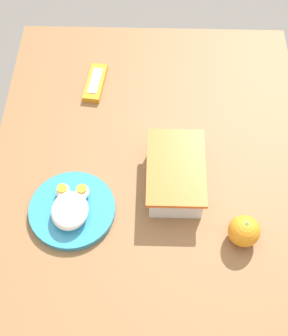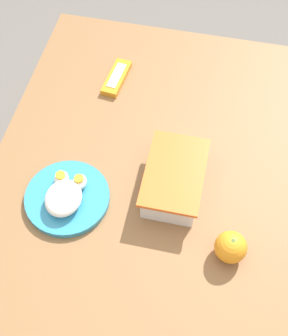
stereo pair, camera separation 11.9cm
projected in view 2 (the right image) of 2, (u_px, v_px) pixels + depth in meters
ground_plane at (145, 293)px, 1.80m from camera, size 10.00×10.00×0.00m
table at (145, 215)px, 1.24m from camera, size 1.28×0.85×0.74m
food_container at (174, 180)px, 1.17m from camera, size 0.22×0.14×0.08m
orange_fruit at (231, 247)px, 1.07m from camera, size 0.08×0.08×0.08m
rice_plate at (66, 196)px, 1.16m from camera, size 0.21×0.21×0.06m
candy_bar at (117, 78)px, 1.39m from camera, size 0.15×0.06×0.02m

